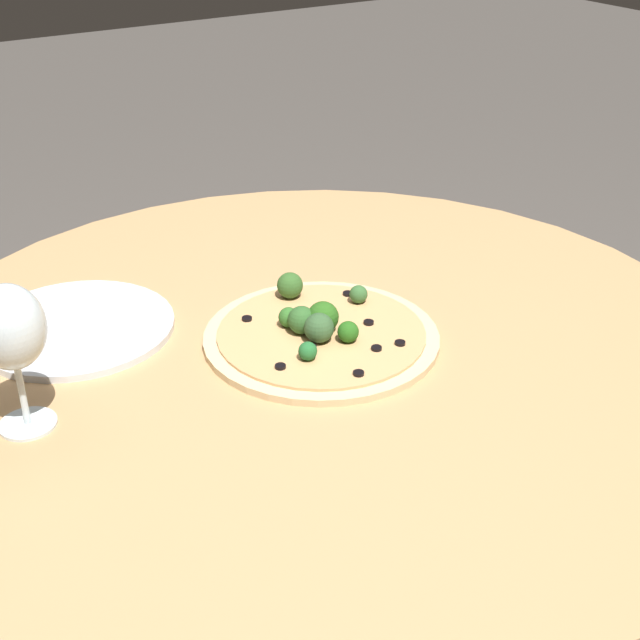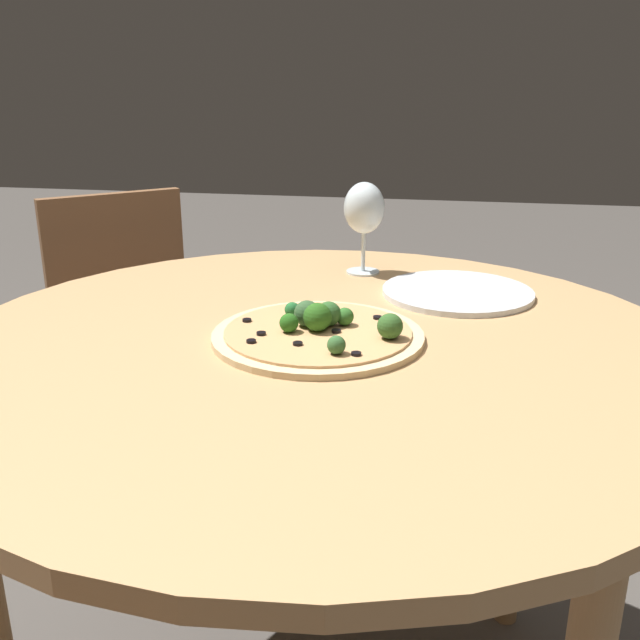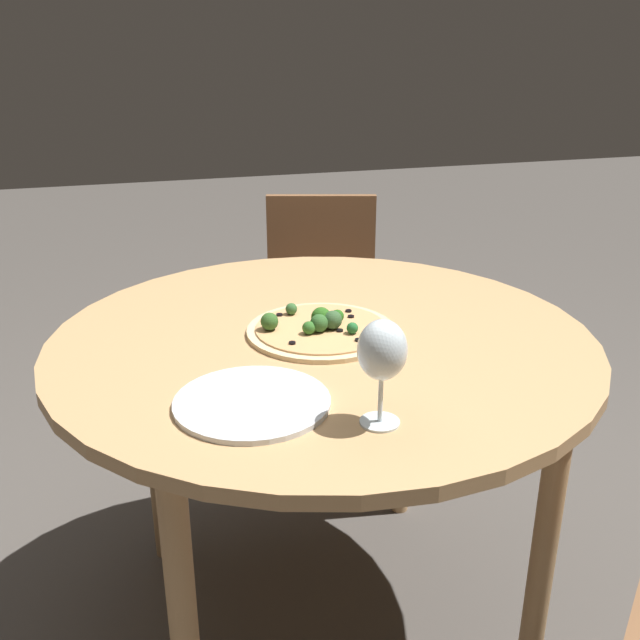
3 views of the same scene
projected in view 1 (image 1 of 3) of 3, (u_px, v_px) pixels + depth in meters
name	position (u px, v px, depth m)	size (l,w,h in m)	color
dining_table	(318.00, 391.00, 1.23)	(1.14, 1.14, 0.77)	tan
pizza	(319.00, 331.00, 1.19)	(0.32, 0.32, 0.06)	#DBBC89
wine_glass	(10.00, 330.00, 0.96)	(0.08, 0.08, 0.18)	silver
plate_near	(75.00, 327.00, 1.21)	(0.27, 0.27, 0.01)	silver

